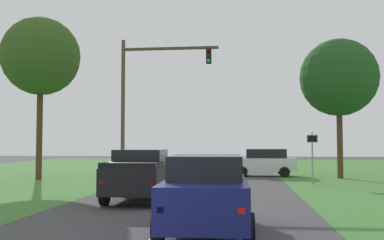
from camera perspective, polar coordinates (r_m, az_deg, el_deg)
name	(u,v)px	position (r m, az deg, el deg)	size (l,w,h in m)	color
ground_plane	(193,197)	(18.45, 0.09, -9.74)	(120.00, 120.00, 0.00)	#424244
red_suv_near	(206,191)	(11.08, 1.84, -9.05)	(2.26, 4.75, 1.87)	navy
pickup_truck_lead	(141,174)	(17.30, -6.43, -6.86)	(2.32, 5.18, 1.93)	black
traffic_light	(145,89)	(28.22, -6.01, 3.92)	(6.12, 0.40, 8.70)	brown
keep_moving_sign	(312,151)	(25.16, 15.03, -3.82)	(0.60, 0.09, 2.78)	gray
oak_tree_right	(339,78)	(29.95, 18.13, 5.11)	(4.88, 4.88, 8.79)	#4C351E
crossing_suv_far	(264,162)	(30.52, 9.07, -5.28)	(4.35, 2.14, 1.81)	silver
extra_tree_1	(41,57)	(29.11, -18.65, 7.62)	(4.74, 4.74, 9.86)	#4C351E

